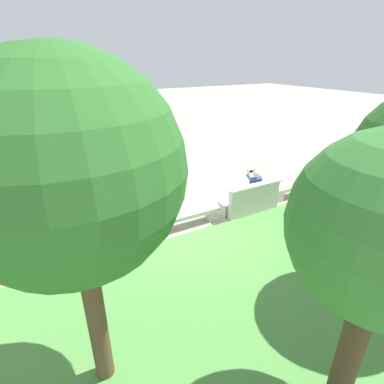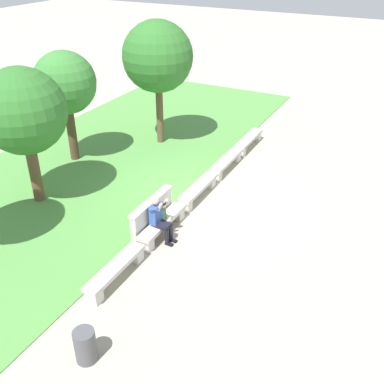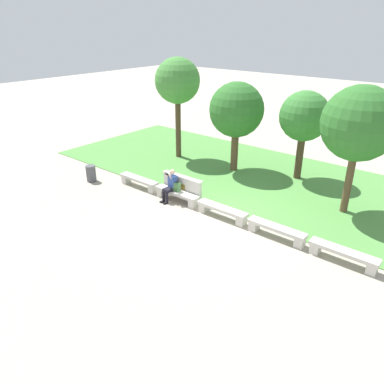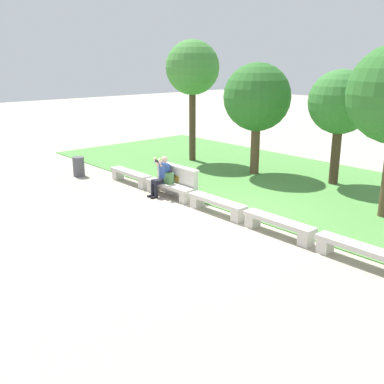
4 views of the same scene
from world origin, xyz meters
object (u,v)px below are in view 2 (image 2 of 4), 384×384
object	(u,v)px
bench_main	(116,270)
tree_right_background	(158,57)
bench_near	(162,224)
tree_far_back	(23,112)
person_photographer	(159,217)
backpack	(161,215)
bench_mid	(198,190)
bench_far	(226,162)
tree_left_background	(65,84)
trash_bin	(85,346)
bench_end	(249,140)

from	to	relation	value
bench_main	tree_right_background	bearing A→B (deg)	23.52
bench_near	tree_far_back	world-z (taller)	tree_far_back
person_photographer	backpack	world-z (taller)	person_photographer
bench_mid	tree_right_background	bearing A→B (deg)	45.60
bench_main	tree_right_background	distance (m)	9.09
bench_main	bench_far	world-z (taller)	same
bench_near	tree_right_background	distance (m)	7.25
backpack	tree_left_background	distance (m)	6.49
bench_far	tree_right_background	distance (m)	4.76
tree_left_background	tree_far_back	bearing A→B (deg)	-161.14
person_photographer	bench_mid	bearing A→B (deg)	1.76
bench_near	person_photographer	bearing A→B (deg)	-164.29
backpack	tree_right_background	distance (m)	7.13
bench_far	bench_mid	bearing A→B (deg)	180.00
bench_main	bench_near	xyz separation A→B (m)	(2.24, 0.00, 0.00)
bench_main	person_photographer	world-z (taller)	person_photographer
person_photographer	backpack	xyz separation A→B (m)	(0.25, 0.09, -0.11)
bench_near	tree_right_background	size ratio (longest dim) A/B	0.43
tree_far_back	trash_bin	size ratio (longest dim) A/B	5.69
bench_end	person_photographer	distance (m)	7.02
bench_main	bench_mid	bearing A→B (deg)	0.00
bench_mid	trash_bin	size ratio (longest dim) A/B	2.76
tree_right_background	trash_bin	distance (m)	11.35
tree_left_background	bench_near	bearing A→B (deg)	-116.25
bench_end	person_photographer	world-z (taller)	person_photographer
bench_end	tree_right_background	xyz separation A→B (m)	(-1.15, 3.40, 3.14)
bench_mid	backpack	bearing A→B (deg)	179.59
backpack	tree_right_background	xyz separation A→B (m)	(5.60, 3.39, 2.82)
bench_mid	trash_bin	distance (m)	6.78
tree_right_background	trash_bin	bearing A→B (deg)	-156.85
bench_main	bench_mid	size ratio (longest dim) A/B	1.00
backpack	trash_bin	size ratio (longest dim) A/B	0.57
bench_mid	bench_end	world-z (taller)	same
tree_left_background	tree_right_background	world-z (taller)	tree_right_background
bench_end	trash_bin	xyz separation A→B (m)	(-11.20, -0.89, 0.07)
bench_end	tree_left_background	distance (m)	7.27
trash_bin	bench_end	bearing A→B (deg)	4.55
bench_main	tree_right_background	world-z (taller)	tree_right_background
bench_mid	tree_far_back	size ratio (longest dim) A/B	0.49
bench_main	bench_near	bearing A→B (deg)	0.00
bench_near	trash_bin	size ratio (longest dim) A/B	2.76
backpack	tree_left_background	world-z (taller)	tree_left_background
backpack	tree_right_background	size ratio (longest dim) A/B	0.09
bench_far	person_photographer	bearing A→B (deg)	-179.07
backpack	tree_right_background	world-z (taller)	tree_right_background
bench_mid	bench_far	size ratio (longest dim) A/B	1.00
bench_mid	bench_end	size ratio (longest dim) A/B	1.00
bench_mid	tree_far_back	xyz separation A→B (m)	(-2.45, 4.47, 2.65)
bench_near	backpack	xyz separation A→B (m)	(-0.02, 0.02, 0.32)
bench_near	bench_far	world-z (taller)	same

